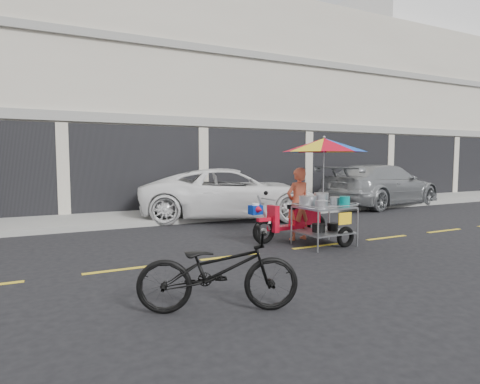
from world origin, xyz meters
name	(u,v)px	position (x,y,z in m)	size (l,w,h in m)	color
ground	(317,246)	(0.00, 0.00, 0.00)	(90.00, 90.00, 0.00)	black
sidewalk	(214,212)	(0.00, 5.50, 0.07)	(45.00, 3.00, 0.15)	gray
shophouse_block	(227,107)	(2.82, 10.59, 4.24)	(36.00, 8.11, 10.40)	beige
centerline	(317,246)	(0.00, 0.00, 0.00)	(42.00, 0.10, 0.01)	gold
white_pickup	(232,193)	(0.11, 4.38, 0.76)	(2.54, 5.50, 1.53)	white
silver_pickup	(381,185)	(6.65, 4.70, 0.81)	(2.26, 5.55, 1.61)	#979A9D
near_bicycle	(218,270)	(-3.28, -2.37, 0.50)	(0.67, 1.92, 1.01)	black
food_vendor_rig	(314,176)	(0.13, 0.31, 1.45)	(2.35, 1.85, 2.31)	black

